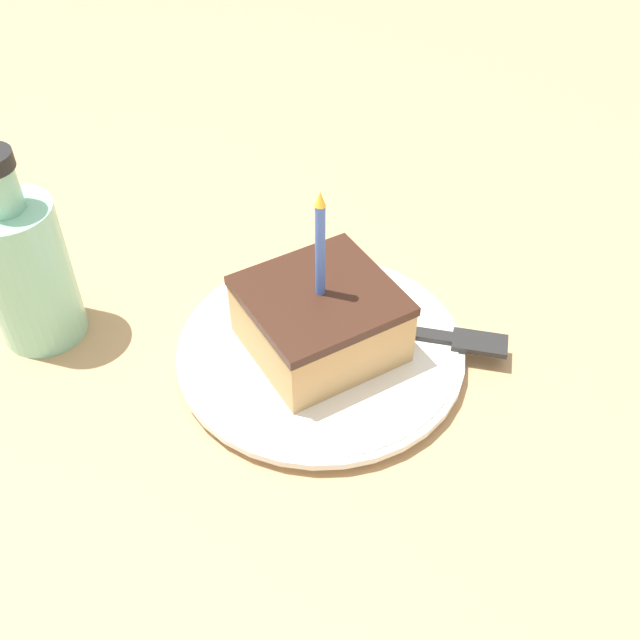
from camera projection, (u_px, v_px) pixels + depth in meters
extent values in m
cube|color=tan|center=(338.00, 396.00, 0.62)|extent=(2.40, 2.40, 0.04)
cylinder|color=white|center=(320.00, 352.00, 0.62)|extent=(0.23, 0.23, 0.02)
cylinder|color=white|center=(320.00, 349.00, 0.62)|extent=(0.24, 0.24, 0.01)
cube|color=tan|center=(322.00, 322.00, 0.60)|extent=(0.11, 0.11, 0.05)
cube|color=#381E14|center=(322.00, 295.00, 0.58)|extent=(0.11, 0.11, 0.01)
cylinder|color=#4C72E0|center=(322.00, 250.00, 0.55)|extent=(0.01, 0.01, 0.08)
cone|color=yellow|center=(322.00, 198.00, 0.52)|extent=(0.01, 0.01, 0.01)
cube|color=#262626|center=(376.00, 327.00, 0.63)|extent=(0.10, 0.10, 0.00)
cube|color=#262626|center=(480.00, 343.00, 0.61)|extent=(0.05, 0.05, 0.00)
cylinder|color=#8CD1B2|center=(28.00, 274.00, 0.60)|extent=(0.07, 0.07, 0.13)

